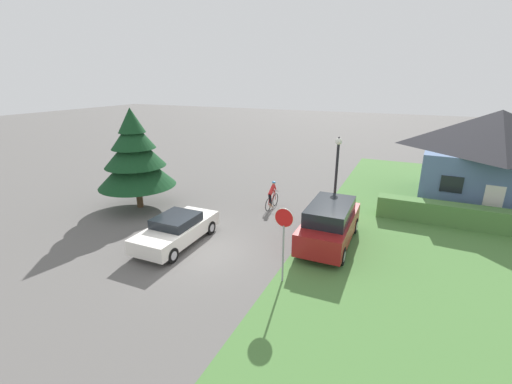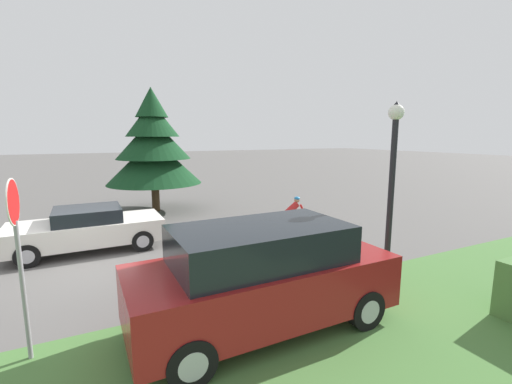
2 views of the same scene
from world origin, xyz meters
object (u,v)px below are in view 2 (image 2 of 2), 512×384
at_px(parked_suv_right, 263,276).
at_px(conifer_tall_near, 153,147).
at_px(cyclist, 290,222).
at_px(street_lamp, 393,166).
at_px(sedan_left_lane, 88,229).
at_px(stop_sign, 17,234).

distance_m(parked_suv_right, conifer_tall_near, 11.51).
bearing_deg(cyclist, parked_suv_right, -124.86).
bearing_deg(cyclist, street_lamp, -76.44).
relative_size(sedan_left_lane, parked_suv_right, 0.91).
distance_m(cyclist, parked_suv_right, 5.19).
xyz_separation_m(stop_sign, street_lamp, (0.24, 7.64, 0.77)).
relative_size(sedan_left_lane, cyclist, 2.55).
height_order(cyclist, stop_sign, stop_sign).
relative_size(sedan_left_lane, street_lamp, 1.02).
bearing_deg(cyclist, stop_sign, -152.22).
xyz_separation_m(stop_sign, conifer_tall_near, (-10.47, 3.88, 0.97)).
height_order(stop_sign, conifer_tall_near, conifer_tall_near).
relative_size(street_lamp, conifer_tall_near, 0.76).
relative_size(parked_suv_right, stop_sign, 1.67).
relative_size(stop_sign, conifer_tall_near, 0.51).
relative_size(sedan_left_lane, conifer_tall_near, 0.77).
distance_m(parked_suv_right, stop_sign, 4.05).
bearing_deg(conifer_tall_near, sedan_left_lane, -31.02).
xyz_separation_m(sedan_left_lane, parked_suv_right, (6.37, 2.90, 0.32)).
relative_size(sedan_left_lane, stop_sign, 1.52).
bearing_deg(stop_sign, street_lamp, -88.93).
bearing_deg(cyclist, conifer_tall_near, 115.78).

